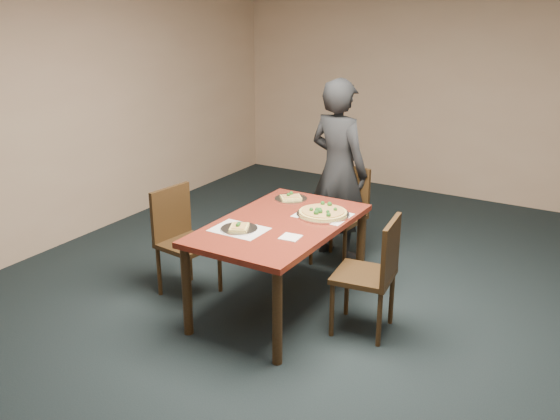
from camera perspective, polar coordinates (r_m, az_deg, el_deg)
The scene contains 13 objects.
ground at distance 4.73m, azimuth 2.00°, elevation -11.74°, with size 8.00×8.00×0.00m, color black.
room_shell at distance 4.11m, azimuth 2.29°, elevation 9.50°, with size 8.00×8.00×8.00m.
dining_table at distance 4.87m, azimuth 0.00°, elevation -2.13°, with size 0.90×1.50×0.75m.
chair_far at distance 5.85m, azimuth 5.76°, elevation 0.07°, with size 0.46×0.46×0.91m.
chair_left at distance 5.29m, azimuth -9.01°, elevation -2.25°, with size 0.47×0.47×0.91m.
chair_right at distance 4.64m, azimuth 8.62°, elevation -5.39°, with size 0.47×0.47×0.91m.
diner at distance 5.87m, azimuth 5.36°, elevation 3.65°, with size 0.63×0.41×1.72m, color black.
placemat_main at distance 4.99m, azimuth 3.94°, elevation -0.47°, with size 0.42×0.32×0.00m, color white.
placemat_near at distance 4.69m, azimuth -3.76°, elevation -1.79°, with size 0.40×0.30×0.00m, color white.
pizza_pan at distance 4.98m, azimuth 3.94°, elevation -0.24°, with size 0.42×0.42×0.07m.
slice_plate_near at distance 4.69m, azimuth -3.76°, elevation -1.65°, with size 0.28×0.28×0.06m.
slice_plate_far at distance 5.36m, azimuth 1.00°, elevation 1.11°, with size 0.28×0.28×0.06m.
napkin at distance 4.53m, azimuth 0.97°, elevation -2.50°, with size 0.14×0.14×0.01m, color white.
Camera 1 is at (1.93, -3.55, 2.45)m, focal length 40.00 mm.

